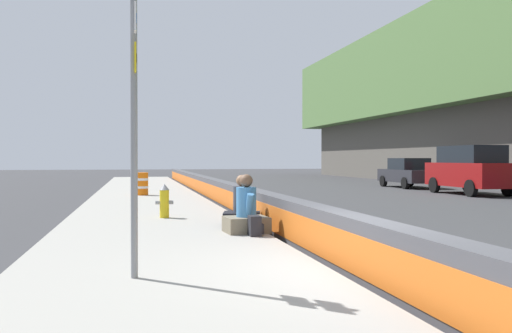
% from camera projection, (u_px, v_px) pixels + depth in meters
% --- Properties ---
extents(ground_plane, '(160.00, 160.00, 0.00)m').
position_uv_depth(ground_plane, '(366.00, 280.00, 7.51)').
color(ground_plane, '#353538').
rests_on(ground_plane, ground).
extents(sidewalk_strip, '(80.00, 4.40, 0.14)m').
position_uv_depth(sidewalk_strip, '(172.00, 284.00, 6.93)').
color(sidewalk_strip, gray).
rests_on(sidewalk_strip, ground_plane).
extents(jersey_barrier, '(76.00, 0.45, 0.85)m').
position_uv_depth(jersey_barrier, '(365.00, 249.00, 7.50)').
color(jersey_barrier, '#47474C').
rests_on(jersey_barrier, ground_plane).
extents(route_sign_post, '(0.44, 0.09, 3.60)m').
position_uv_depth(route_sign_post, '(134.00, 116.00, 6.96)').
color(route_sign_post, gray).
rests_on(route_sign_post, sidewalk_strip).
extents(fire_hydrant, '(0.26, 0.46, 0.88)m').
position_uv_depth(fire_hydrant, '(164.00, 200.00, 14.11)').
color(fire_hydrant, gold).
rests_on(fire_hydrant, sidewalk_strip).
extents(seated_person_foreground, '(0.81, 0.93, 1.21)m').
position_uv_depth(seated_person_foreground, '(246.00, 214.00, 11.30)').
color(seated_person_foreground, '#706651').
rests_on(seated_person_foreground, sidewalk_strip).
extents(seated_person_middle, '(0.88, 0.97, 1.16)m').
position_uv_depth(seated_person_middle, '(242.00, 210.00, 12.39)').
color(seated_person_middle, black).
rests_on(seated_person_middle, sidewalk_strip).
extents(backpack, '(0.32, 0.28, 0.40)m').
position_uv_depth(backpack, '(255.00, 226.00, 10.79)').
color(backpack, '#232328').
rests_on(backpack, sidewalk_strip).
extents(construction_barrel, '(0.54, 0.54, 0.95)m').
position_uv_depth(construction_barrel, '(142.00, 184.00, 22.88)').
color(construction_barrel, orange).
rests_on(construction_barrel, sidewalk_strip).
extents(parked_car_fourth, '(4.83, 2.13, 2.28)m').
position_uv_depth(parked_car_fourth, '(470.00, 169.00, 25.43)').
color(parked_car_fourth, maroon).
rests_on(parked_car_fourth, ground_plane).
extents(parked_car_midline, '(4.55, 2.05, 1.71)m').
position_uv_depth(parked_car_midline, '(408.00, 173.00, 31.47)').
color(parked_car_midline, '#28282D').
rests_on(parked_car_midline, ground_plane).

